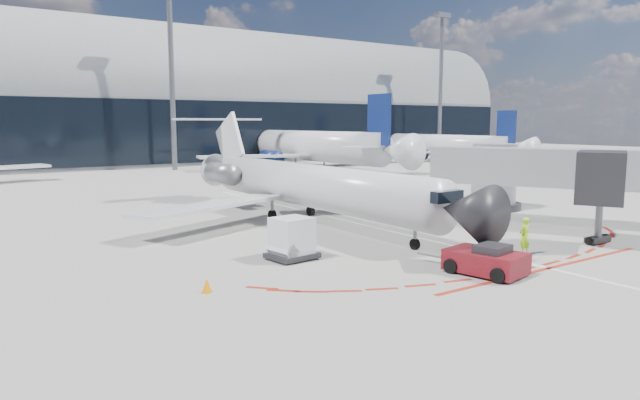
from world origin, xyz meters
TOP-DOWN VIEW (x-y plane):
  - ground at (0.00, 0.00)m, footprint 260.00×260.00m
  - apron_centerline at (0.00, 2.00)m, footprint 0.25×40.00m
  - apron_stop_bar at (0.00, -11.50)m, footprint 14.00×0.25m
  - terminal_building at (0.00, 64.97)m, footprint 150.00×24.15m
  - jet_bridge at (9.79, -3.01)m, footprint 10.03×15.20m
  - light_mast_centre at (5.00, 48.00)m, footprint 0.70×0.70m
  - light_mast_east at (55.00, 48.00)m, footprint 0.70×0.70m
  - regional_jet at (-2.26, 4.97)m, footprint 23.24×28.66m
  - pushback_tug at (-3.03, -10.53)m, footprint 2.62×5.09m
  - ramp_worker at (1.33, -9.24)m, footprint 0.68×0.46m
  - uld_container at (-8.40, -3.69)m, footprint 2.30×2.03m
  - safety_cone_left at (-13.81, -6.37)m, footprint 0.40×0.40m
  - safety_cone_right at (-3.43, -9.32)m, footprint 0.41×0.41m
  - bg_airliner_2 at (22.20, 42.21)m, footprint 37.33×39.53m
  - bg_airliner_3 at (48.71, 41.85)m, footprint 31.19×33.02m

SIDE VIEW (x-z plane):
  - ground at x=0.00m, z-range 0.00..0.00m
  - apron_centerline at x=0.00m, z-range 0.00..0.01m
  - apron_stop_bar at x=0.00m, z-range 0.00..0.01m
  - safety_cone_left at x=-13.81m, z-range 0.00..0.56m
  - safety_cone_right at x=-3.43m, z-range 0.00..0.57m
  - pushback_tug at x=-3.03m, z-range -0.08..1.22m
  - ramp_worker at x=1.33m, z-range 0.00..1.83m
  - uld_container at x=-8.40m, z-range -0.01..1.96m
  - regional_jet at x=-2.26m, z-range -1.19..5.99m
  - jet_bridge at x=9.79m, z-range 0.56..5.46m
  - bg_airliner_3 at x=48.71m, z-range 0.00..10.09m
  - bg_airliner_2 at x=22.20m, z-range 0.00..12.08m
  - terminal_building at x=0.00m, z-range -3.48..20.52m
  - light_mast_centre at x=5.00m, z-range 0.00..25.00m
  - light_mast_east at x=55.00m, z-range 0.00..25.00m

